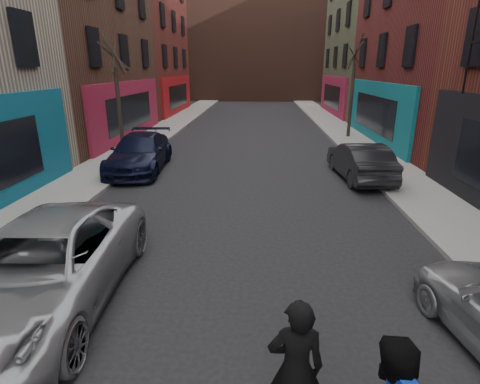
# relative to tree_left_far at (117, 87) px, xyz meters

# --- Properties ---
(sidewalk_left) EXTENTS (2.50, 84.00, 0.13)m
(sidewalk_left) POSITION_rel_tree_left_far_xyz_m (-0.05, 12.00, -3.31)
(sidewalk_left) COLOR gray
(sidewalk_left) RESTS_ON ground
(sidewalk_right) EXTENTS (2.50, 84.00, 0.13)m
(sidewalk_right) POSITION_rel_tree_left_far_xyz_m (12.45, 12.00, -3.31)
(sidewalk_right) COLOR gray
(sidewalk_right) RESTS_ON ground
(building_far) EXTENTS (40.00, 10.00, 14.00)m
(building_far) POSITION_rel_tree_left_far_xyz_m (6.20, 38.00, 3.62)
(building_far) COLOR #47281E
(building_far) RESTS_ON ground
(tree_left_far) EXTENTS (2.00, 2.00, 6.50)m
(tree_left_far) POSITION_rel_tree_left_far_xyz_m (0.00, 0.00, 0.00)
(tree_left_far) COLOR black
(tree_left_far) RESTS_ON sidewalk_left
(tree_right_far) EXTENTS (2.00, 2.00, 6.80)m
(tree_right_far) POSITION_rel_tree_left_far_xyz_m (12.40, 6.00, 0.15)
(tree_right_far) COLOR black
(tree_right_far) RESTS_ON sidewalk_right
(parked_left_far) EXTENTS (2.90, 5.84, 1.59)m
(parked_left_far) POSITION_rel_tree_left_far_xyz_m (2.82, -12.16, -2.58)
(parked_left_far) COLOR #999CA1
(parked_left_far) RESTS_ON ground
(parked_left_end) EXTENTS (2.48, 5.42, 1.54)m
(parked_left_end) POSITION_rel_tree_left_far_xyz_m (1.60, -2.35, -2.61)
(parked_left_end) COLOR black
(parked_left_end) RESTS_ON ground
(parked_right_end) EXTENTS (1.88, 4.56, 1.47)m
(parked_right_end) POSITION_rel_tree_left_far_xyz_m (10.80, -3.23, -2.65)
(parked_right_end) COLOR black
(parked_right_end) RESTS_ON ground
(skateboarder) EXTENTS (0.67, 0.45, 1.80)m
(skateboarder) POSITION_rel_tree_left_far_xyz_m (7.23, -14.57, -2.38)
(skateboarder) COLOR black
(skateboarder) RESTS_ON skateboard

